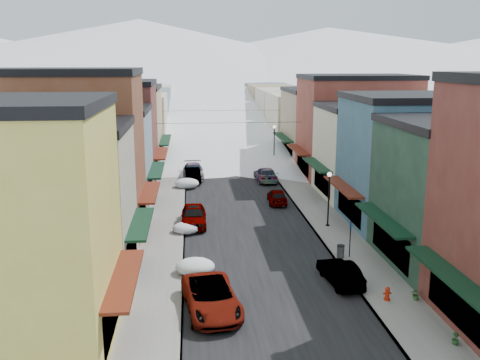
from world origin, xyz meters
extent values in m
cube|color=black|center=(0.00, 60.00, 0.01)|extent=(10.00, 160.00, 0.01)
cube|color=gray|center=(-6.60, 60.00, 0.07)|extent=(3.20, 160.00, 0.15)
cube|color=gray|center=(6.60, 60.00, 0.07)|extent=(3.20, 160.00, 0.15)
cube|color=slate|center=(-5.05, 60.00, 0.07)|extent=(0.10, 160.00, 0.15)
cube|color=slate|center=(5.05, 60.00, 0.07)|extent=(0.10, 160.00, 0.15)
cube|color=maroon|center=(-7.60, 4.00, 3.20)|extent=(1.20, 7.22, 0.15)
cube|color=#B3A790|center=(-13.20, 12.50, 4.50)|extent=(10.00, 8.00, 9.00)
cube|color=black|center=(-13.20, 12.50, 9.25)|extent=(10.20, 8.20, 0.50)
cube|color=black|center=(-7.60, 12.50, 3.20)|extent=(1.20, 6.80, 0.15)
cube|color=brown|center=(-13.70, 20.50, 6.00)|extent=(11.00, 8.00, 12.00)
cube|color=black|center=(-13.70, 20.50, 12.25)|extent=(11.20, 8.20, 0.50)
cube|color=maroon|center=(-7.60, 20.50, 3.20)|extent=(1.20, 6.80, 0.15)
cube|color=#7B92A4|center=(-13.20, 29.00, 4.25)|extent=(10.00, 9.00, 8.50)
cube|color=black|center=(-13.20, 29.00, 8.75)|extent=(10.20, 9.20, 0.50)
cube|color=black|center=(-7.60, 29.00, 3.20)|extent=(1.20, 7.65, 0.15)
cube|color=maroon|center=(-14.20, 38.00, 5.25)|extent=(12.00, 9.00, 10.50)
cube|color=black|center=(-14.20, 38.00, 10.75)|extent=(12.20, 9.20, 0.50)
cube|color=maroon|center=(-7.60, 38.00, 3.20)|extent=(1.20, 7.65, 0.15)
cube|color=tan|center=(-13.20, 48.00, 4.75)|extent=(10.00, 11.00, 9.50)
cube|color=black|center=(-13.20, 48.00, 9.75)|extent=(10.20, 11.20, 0.50)
cube|color=black|center=(-7.60, 48.00, 3.20)|extent=(1.20, 9.35, 0.15)
cube|color=black|center=(7.60, 3.00, 3.20)|extent=(1.20, 7.65, 0.15)
cube|color=#1B3929|center=(13.20, 12.00, 4.50)|extent=(10.00, 9.00, 9.00)
cube|color=black|center=(13.20, 12.00, 9.25)|extent=(10.20, 9.20, 0.50)
cube|color=black|center=(7.60, 12.00, 3.20)|extent=(1.20, 7.65, 0.15)
cube|color=#345D75|center=(13.20, 21.00, 5.00)|extent=(10.00, 9.00, 10.00)
cube|color=black|center=(13.20, 21.00, 10.25)|extent=(10.20, 9.20, 0.50)
cube|color=maroon|center=(7.60, 21.00, 3.20)|extent=(1.20, 7.65, 0.15)
cube|color=#EDE7BF|center=(13.70, 30.00, 4.25)|extent=(11.00, 9.00, 8.50)
cube|color=black|center=(13.70, 30.00, 8.75)|extent=(11.20, 9.20, 0.50)
cube|color=black|center=(7.60, 30.00, 3.20)|extent=(1.20, 7.65, 0.15)
cube|color=maroon|center=(14.20, 39.00, 5.50)|extent=(12.00, 9.00, 11.00)
cube|color=black|center=(14.20, 39.00, 11.25)|extent=(12.20, 9.20, 0.50)
cube|color=maroon|center=(7.60, 39.00, 3.20)|extent=(1.20, 7.65, 0.15)
cube|color=#988264|center=(13.20, 49.00, 4.50)|extent=(10.00, 11.00, 9.00)
cube|color=black|center=(13.20, 49.00, 9.25)|extent=(10.20, 11.20, 0.50)
cube|color=black|center=(7.60, 49.00, 3.20)|extent=(1.20, 9.35, 0.15)
cube|color=gray|center=(-12.50, 62.00, 4.00)|extent=(9.00, 13.00, 8.00)
cube|color=gray|center=(12.50, 62.00, 4.00)|extent=(9.00, 13.00, 8.00)
cube|color=gray|center=(-12.50, 76.00, 4.00)|extent=(9.00, 13.00, 8.00)
cube|color=gray|center=(12.50, 76.00, 4.00)|extent=(9.00, 13.00, 8.00)
cube|color=gray|center=(-12.50, 90.00, 4.00)|extent=(9.00, 13.00, 8.00)
cube|color=gray|center=(12.50, 90.00, 4.00)|extent=(9.00, 13.00, 8.00)
cube|color=gray|center=(-12.50, 104.00, 4.00)|extent=(9.00, 13.00, 8.00)
cube|color=gray|center=(12.50, 104.00, 4.00)|extent=(9.00, 13.00, 8.00)
cube|color=silver|center=(0.00, 225.00, 6.00)|extent=(360.00, 40.00, 12.00)
cone|color=white|center=(-30.00, 275.00, 17.00)|extent=(300.00, 300.00, 34.00)
cone|color=white|center=(70.00, 270.00, 15.00)|extent=(320.00, 320.00, 30.00)
cylinder|color=black|center=(0.00, 40.00, 6.20)|extent=(16.40, 0.04, 0.04)
cylinder|color=black|center=(0.00, 55.00, 6.20)|extent=(16.40, 0.04, 0.04)
imported|color=silver|center=(-3.50, 6.73, 0.80)|extent=(3.38, 6.08, 1.61)
imported|color=#9EA1A6|center=(-4.30, 21.93, 0.85)|extent=(2.06, 5.01, 1.70)
imported|color=black|center=(-4.25, 37.82, 0.75)|extent=(1.81, 4.61, 1.50)
imported|color=gray|center=(-4.21, 39.72, 0.81)|extent=(2.37, 5.63, 1.62)
imported|color=black|center=(4.30, 9.65, 0.71)|extent=(1.98, 4.44, 1.41)
imported|color=#9C9EA4|center=(3.50, 28.11, 0.70)|extent=(1.91, 4.20, 1.40)
imported|color=black|center=(3.73, 37.40, 0.76)|extent=(2.26, 5.28, 1.52)
imported|color=gray|center=(-2.20, 61.85, 0.79)|extent=(2.30, 4.81, 1.59)
imported|color=silver|center=(1.27, 65.84, 0.71)|extent=(2.80, 5.32, 1.43)
cylinder|color=#B92009|center=(6.17, 6.86, 0.20)|extent=(0.35, 0.35, 0.10)
cylinder|color=#B92009|center=(6.17, 6.86, 0.46)|extent=(0.24, 0.24, 0.61)
sphere|color=#B92009|center=(6.17, 6.86, 0.80)|extent=(0.26, 0.26, 0.26)
cylinder|color=#B92009|center=(6.17, 6.86, 0.56)|extent=(0.46, 0.10, 0.10)
cylinder|color=black|center=(6.05, 13.52, 1.40)|extent=(0.07, 0.07, 2.49)
cube|color=navy|center=(6.05, 13.52, 2.30)|extent=(0.04, 0.34, 0.45)
cylinder|color=#515355|center=(5.40, 13.39, 0.57)|extent=(0.49, 0.49, 0.84)
cylinder|color=black|center=(5.40, 13.39, 1.01)|extent=(0.52, 0.52, 0.06)
cylinder|color=black|center=(6.34, 20.42, 0.20)|extent=(0.30, 0.30, 0.10)
cylinder|color=black|center=(6.34, 20.42, 2.17)|extent=(0.12, 0.12, 4.04)
sphere|color=white|center=(6.34, 20.42, 4.34)|extent=(0.36, 0.36, 0.36)
cylinder|color=black|center=(6.17, 47.03, 0.21)|extent=(0.34, 0.34, 0.11)
cylinder|color=black|center=(6.17, 47.03, 2.40)|extent=(0.13, 0.13, 4.49)
sphere|color=white|center=(6.17, 47.03, 4.81)|extent=(0.40, 0.40, 0.40)
imported|color=#34652D|center=(7.80, 6.77, 0.48)|extent=(0.74, 0.70, 0.65)
imported|color=#265427|center=(7.63, 2.00, 0.44)|extent=(0.39, 0.39, 0.59)
ellipsoid|color=white|center=(-4.30, 11.79, 0.52)|extent=(2.45, 2.07, 1.04)
ellipsoid|color=white|center=(-4.10, 12.99, 0.26)|extent=(1.05, 0.94, 0.52)
ellipsoid|color=white|center=(-4.90, 19.94, 0.44)|extent=(2.09, 1.77, 0.88)
ellipsoid|color=white|center=(-4.70, 21.14, 0.22)|extent=(0.89, 0.80, 0.45)
ellipsoid|color=white|center=(-4.90, 34.85, 0.53)|extent=(2.51, 2.13, 1.06)
ellipsoid|color=white|center=(-4.70, 36.05, 0.27)|extent=(1.07, 0.97, 0.54)
camera|label=1|loc=(-4.43, -19.51, 13.07)|focal=40.00mm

